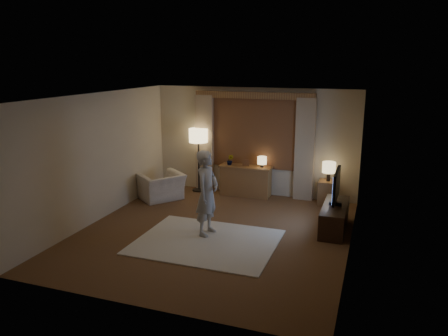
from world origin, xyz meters
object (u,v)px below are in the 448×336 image
at_px(sideboard, 246,182).
at_px(person, 207,193).
at_px(side_table, 327,193).
at_px(armchair, 161,186).
at_px(tv_stand, 334,217).

distance_m(sideboard, person, 2.66).
bearing_deg(side_table, person, -126.97).
bearing_deg(armchair, person, 84.66).
bearing_deg(sideboard, person, -89.24).
distance_m(sideboard, tv_stand, 2.75).
bearing_deg(armchair, sideboard, 154.70).
bearing_deg(person, sideboard, 6.47).
bearing_deg(tv_stand, armchair, 171.67).
bearing_deg(side_table, armchair, -166.51).
distance_m(armchair, side_table, 3.87).
xyz_separation_m(armchair, person, (1.84, -1.66, 0.51)).
distance_m(armchair, person, 2.53).
relative_size(tv_stand, person, 0.87).
relative_size(sideboard, person, 0.75).
bearing_deg(sideboard, side_table, -1.46).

